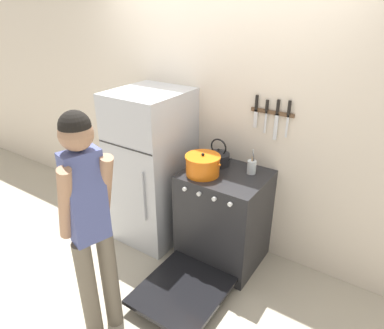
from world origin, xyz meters
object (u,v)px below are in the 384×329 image
Objects in this scene: utensil_jar at (252,166)px; person at (89,221)px; dutch_oven_pot at (203,165)px; refrigerator at (152,168)px; tea_kettle at (218,157)px; stove_range at (222,220)px.

utensil_jar is 1.45m from person.
utensil_jar is (0.34, 0.26, -0.02)m from dutch_oven_pot.
tea_kettle is at bearing 14.48° from refrigerator.
person is at bearing -68.84° from refrigerator.
refrigerator is 0.71m from tea_kettle.
stove_range is 0.58m from dutch_oven_pot.
tea_kettle is at bearing 87.10° from dutch_oven_pot.
utensil_jar reaches higher than dutch_oven_pot.
person is (-0.20, -1.34, -0.00)m from tea_kettle.
utensil_jar is at bearing 1.21° from tea_kettle.
dutch_oven_pot is 0.25m from tea_kettle.
tea_kettle is 1.36m from person.
utensil_jar is (0.99, 0.18, 0.21)m from refrigerator.
dutch_oven_pot is at bearing -143.23° from utensil_jar.
person is at bearing -106.64° from stove_range.
refrigerator is 1.14× the size of stove_range.
tea_kettle is 0.15× the size of person.
stove_range is (0.81, 0.01, -0.32)m from refrigerator.
utensil_jar is 0.13× the size of person.
tea_kettle is (0.66, 0.17, 0.22)m from refrigerator.
person is (-0.19, -1.09, -0.02)m from dutch_oven_pot.
utensil_jar is at bearing 36.77° from dutch_oven_pot.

